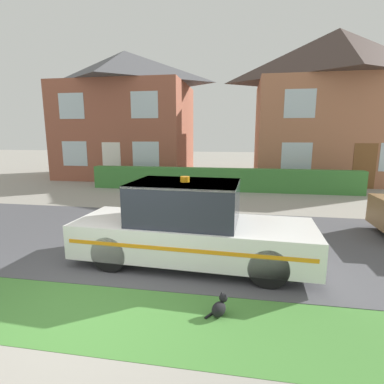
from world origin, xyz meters
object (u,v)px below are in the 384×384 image
police_car (190,227)px  house_right (333,106)px  house_left (127,114)px  cat (220,307)px

police_car → house_right: house_right is taller
police_car → house_left: 13.59m
police_car → cat: police_car is taller
cat → house_left: bearing=58.7°
police_car → house_right: (5.67, 12.09, 3.26)m
cat → house_right: 15.14m
house_left → police_car: bearing=-63.6°
police_car → house_left: (-5.89, 11.89, 2.92)m
police_car → house_right: 13.75m
cat → house_right: (4.96, 13.77, 3.88)m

